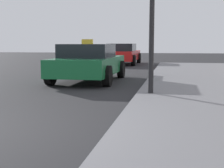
{
  "coord_description": "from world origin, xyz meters",
  "views": [
    {
      "loc": [
        2.86,
        -3.96,
        1.3
      ],
      "look_at": [
        1.57,
        2.86,
        0.44
      ],
      "focal_mm": 53.15,
      "sensor_mm": 36.0,
      "label": 1
    }
  ],
  "objects": [
    {
      "name": "car_red",
      "position": [
        -0.34,
        16.39,
        0.65
      ],
      "size": [
        1.95,
        4.54,
        1.27
      ],
      "color": "red",
      "rests_on": "ground_plane"
    },
    {
      "name": "car_green",
      "position": [
        -0.03,
        7.0,
        0.65
      ],
      "size": [
        2.02,
        4.09,
        1.43
      ],
      "color": "#196638",
      "rests_on": "ground_plane"
    }
  ]
}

